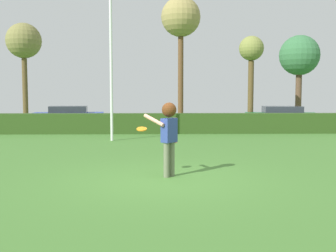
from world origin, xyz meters
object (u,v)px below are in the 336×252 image
willow_tree (181,20)px  parked_car_blue (69,115)px  oak_tree (24,43)px  birch_tree (299,56)px  bare_elm_tree (251,54)px  frisbee (142,129)px  lamppost (111,50)px  person (169,129)px  parked_car_green (282,115)px

willow_tree → parked_car_blue: bearing=177.4°
oak_tree → birch_tree: 19.94m
oak_tree → bare_elm_tree: 16.26m
frisbee → lamppost: (-1.56, 7.30, 2.69)m
birch_tree → bare_elm_tree: bearing=-140.6°
frisbee → birch_tree: 22.03m
bare_elm_tree → frisbee: bearing=-112.1°
person → birch_tree: bearing=62.6°
lamppost → oak_tree: size_ratio=0.99×
birch_tree → oak_tree: bearing=177.3°
oak_tree → bare_elm_tree: bearing=-16.0°
person → lamppost: 8.29m
oak_tree → willow_tree: willow_tree is taller
frisbee → birch_tree: birch_tree is taller
lamppost → willow_tree: (3.36, 7.17, 2.56)m
person → lamppost: size_ratio=0.26×
parked_car_blue → oak_tree: 8.36m
parked_car_blue → parked_car_green: 12.94m
oak_tree → willow_tree: 12.38m
lamppost → birch_tree: 16.89m
parked_car_green → birch_tree: 6.83m
person → oak_tree: 22.93m
lamppost → oak_tree: oak_tree is taller
bare_elm_tree → parked_car_blue: bearing=-176.5°
parked_car_blue → bare_elm_tree: 11.96m
parked_car_blue → birch_tree: (15.62, 4.22, 3.97)m
frisbee → birch_tree: (10.60, 18.99, 3.52)m
lamppost → bare_elm_tree: lamppost is taller
frisbee → parked_car_green: 16.21m
person → bare_elm_tree: size_ratio=0.32×
person → lamppost: bearing=106.4°
parked_car_green → willow_tree: bearing=176.9°
parked_car_green → willow_tree: 8.37m
person → frisbee: bearing=161.5°
parked_car_green → bare_elm_tree: bearing=140.7°
parked_car_blue → bare_elm_tree: (11.31, 0.68, 3.81)m
lamppost → parked_car_blue: (-3.47, 7.48, -3.15)m
birch_tree → lamppost: bearing=-136.1°
person → birch_tree: size_ratio=0.29×
person → frisbee: 0.69m
oak_tree → parked_car_green: bearing=-18.6°
birch_tree → bare_elm_tree: 5.57m
parked_car_green → oak_tree: (-17.20, 5.79, 5.01)m
person → lamppost: (-2.22, 7.52, 2.68)m
parked_car_blue → birch_tree: size_ratio=0.71×
frisbee → person: bearing=-18.5°
bare_elm_tree → oak_tree: bearing=164.0°
person → parked_car_blue: (-5.68, 15.00, -0.47)m
frisbee → willow_tree: (1.80, 14.47, 5.26)m
willow_tree → bare_elm_tree: willow_tree is taller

